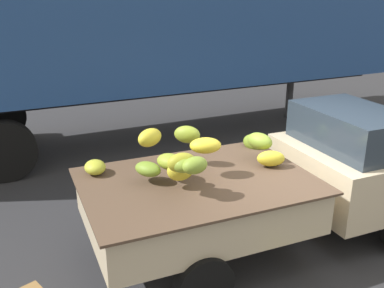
% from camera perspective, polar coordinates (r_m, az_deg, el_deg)
% --- Properties ---
extents(ground, '(220.00, 220.00, 0.00)m').
position_cam_1_polar(ground, '(6.10, 14.27, -12.78)').
color(ground, '#28282B').
extents(curb_strip, '(80.00, 0.80, 0.16)m').
position_cam_1_polar(curb_strip, '(14.40, -9.30, 7.06)').
color(curb_strip, gray).
rests_on(curb_strip, ground).
extents(pickup_truck, '(4.80, 1.92, 1.70)m').
position_cam_1_polar(pickup_truck, '(6.19, 16.90, -3.28)').
color(pickup_truck, '#CCB793').
rests_on(pickup_truck, ground).
extents(semi_trailer, '(12.06, 2.86, 3.95)m').
position_cam_1_polar(semi_trailer, '(9.65, -3.33, 15.81)').
color(semi_trailer, navy).
rests_on(semi_trailer, ground).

